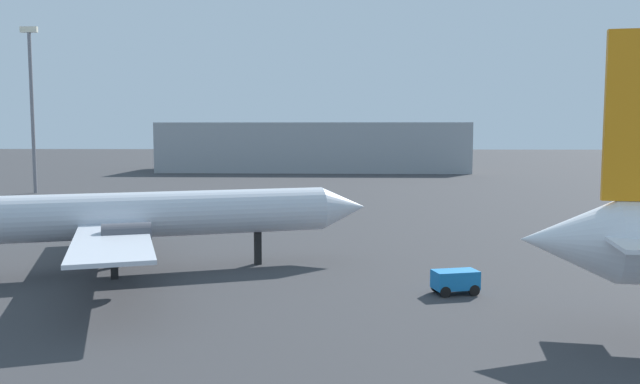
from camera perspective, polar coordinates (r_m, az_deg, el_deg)
airplane_on_taxiway at (r=42.26m, az=-16.54°, el=-1.99°), size 30.15×26.51×10.55m
baggage_cart at (r=36.34m, az=11.82°, el=-7.62°), size 2.65×1.91×1.30m
light_mast_left at (r=100.60m, az=-24.04°, el=7.29°), size 2.40×0.50×23.34m
terminal_building at (r=145.74m, az=-0.48°, el=4.01°), size 65.94×24.40×10.56m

